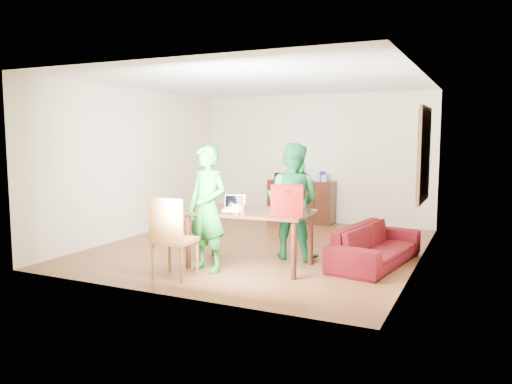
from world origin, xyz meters
The scene contains 10 objects.
room centered at (0.01, 0.13, 1.31)m, with size 5.20×5.70×2.90m.
table centered at (0.36, -1.17, 0.70)m, with size 1.76×1.06×0.80m.
chair centered at (-0.26, -2.12, 0.31)m, with size 0.51×0.49×1.07m.
person_near centered at (-0.06, -1.62, 0.86)m, with size 0.63×0.41×1.73m, color #16651D.
person_far centered at (0.72, -0.45, 0.87)m, with size 0.84×0.66×1.73m, color #166332.
laptop centered at (0.14, -1.25, 0.84)m, with size 0.34×0.28×0.21m.
bananas centered at (0.33, -1.53, 0.83)m, with size 0.15×0.09×0.05m, color gold, non-canonical shape.
bottle centered at (0.44, -1.56, 0.88)m, with size 0.05×0.05×0.16m, color #563213.
red_bag centered at (0.95, -1.26, 0.95)m, with size 0.42×0.25×0.31m, color maroon.
sofa centered at (1.95, -0.30, 0.28)m, with size 1.91×0.75×0.56m, color #3C0711.
Camera 1 is at (3.37, -7.40, 1.85)m, focal length 35.00 mm.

